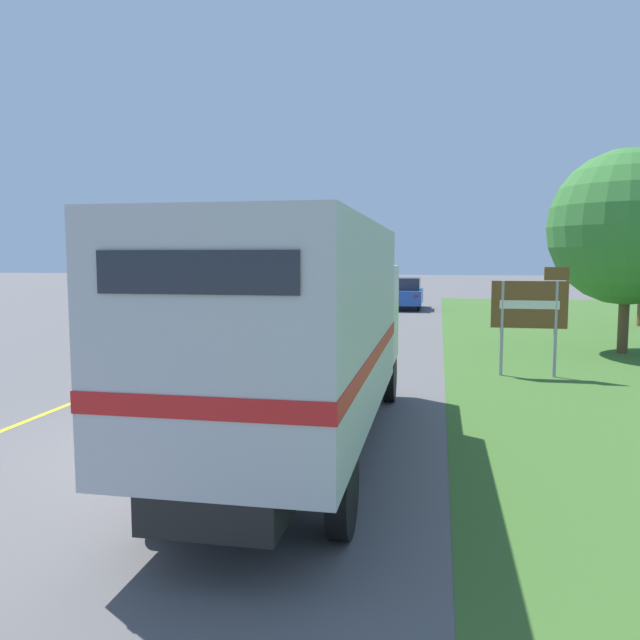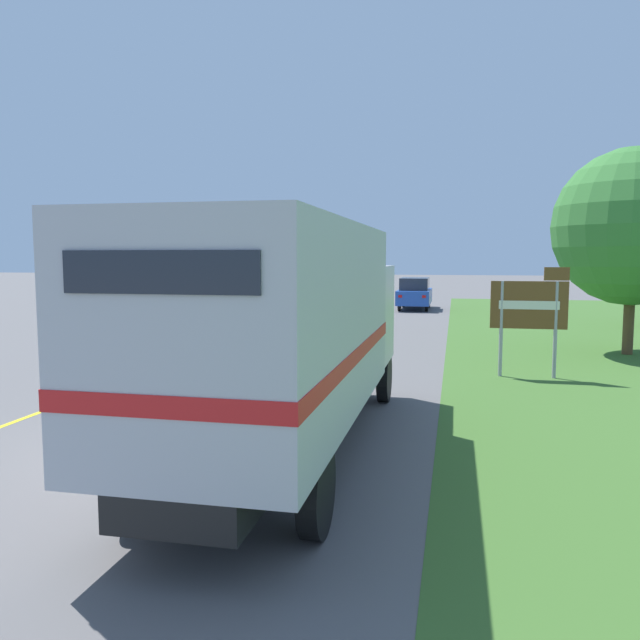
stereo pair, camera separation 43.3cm
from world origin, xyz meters
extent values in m
plane|color=#5B5959|center=(0.00, 0.00, 0.00)|extent=(200.00, 200.00, 0.00)
cube|color=yellow|center=(-3.70, 11.43, 0.00)|extent=(0.12, 50.81, 0.01)
cube|color=white|center=(0.00, 0.37, 0.00)|extent=(0.12, 2.60, 0.01)
cube|color=white|center=(0.00, 6.97, 0.00)|extent=(0.12, 2.60, 0.01)
cube|color=white|center=(0.00, 13.57, 0.00)|extent=(0.12, 2.60, 0.01)
cube|color=white|center=(0.00, 20.17, 0.00)|extent=(0.12, 2.60, 0.01)
cube|color=white|center=(0.00, 26.77, 0.00)|extent=(0.12, 2.60, 0.01)
cylinder|color=black|center=(0.58, 3.54, 0.50)|extent=(0.22, 1.00, 1.00)
cylinder|color=black|center=(2.58, 3.54, 0.50)|extent=(0.22, 1.00, 1.00)
cylinder|color=black|center=(0.58, -2.80, 0.50)|extent=(0.22, 1.00, 1.00)
cylinder|color=black|center=(2.58, -2.80, 0.50)|extent=(0.22, 1.00, 1.00)
cube|color=black|center=(1.58, 0.00, 0.68)|extent=(1.27, 8.45, 0.36)
cube|color=#B7B7BC|center=(1.58, -1.05, 2.11)|extent=(2.32, 6.35, 2.50)
cube|color=red|center=(1.58, -1.05, 1.67)|extent=(2.34, 6.37, 0.20)
cube|color=#232833|center=(1.58, -4.24, 2.80)|extent=(1.74, 0.03, 0.36)
cube|color=#B7B7BC|center=(1.58, 3.18, 1.81)|extent=(2.22, 2.10, 1.90)
cube|color=#283342|center=(1.58, 4.24, 2.05)|extent=(1.97, 0.03, 0.85)
cylinder|color=black|center=(-2.62, 16.99, 0.33)|extent=(0.16, 0.66, 0.66)
cylinder|color=black|center=(-1.14, 16.99, 0.33)|extent=(0.16, 0.66, 0.66)
cylinder|color=black|center=(-2.62, 14.45, 0.33)|extent=(0.16, 0.66, 0.66)
cylinder|color=black|center=(-1.14, 14.45, 0.33)|extent=(0.16, 0.66, 0.66)
cube|color=white|center=(-1.88, 15.72, 0.72)|extent=(1.80, 4.11, 0.78)
cube|color=#282D38|center=(-1.88, 15.55, 1.44)|extent=(1.55, 2.26, 0.66)
cube|color=red|center=(-2.51, 13.66, 0.86)|extent=(0.20, 0.03, 0.14)
cube|color=red|center=(-1.25, 13.66, 0.86)|extent=(0.20, 0.03, 0.14)
cylinder|color=black|center=(0.97, 28.23, 0.33)|extent=(0.16, 0.66, 0.66)
cylinder|color=black|center=(2.45, 28.23, 0.33)|extent=(0.16, 0.66, 0.66)
cylinder|color=black|center=(0.97, 25.43, 0.33)|extent=(0.16, 0.66, 0.66)
cylinder|color=black|center=(2.45, 25.43, 0.33)|extent=(0.16, 0.66, 0.66)
cube|color=#234CAD|center=(1.71, 26.83, 0.73)|extent=(1.80, 4.51, 0.79)
cube|color=#282D38|center=(1.71, 26.65, 1.46)|extent=(1.55, 2.48, 0.67)
cube|color=red|center=(1.08, 24.57, 0.86)|extent=(0.20, 0.03, 0.14)
cube|color=red|center=(2.34, 24.57, 0.86)|extent=(0.20, 0.03, 0.14)
cylinder|color=#9E9EA3|center=(5.07, 6.87, 1.18)|extent=(0.09, 0.09, 2.35)
cylinder|color=#9E9EA3|center=(6.34, 6.87, 1.18)|extent=(0.09, 0.09, 2.35)
cube|color=brown|center=(5.70, 6.87, 1.78)|extent=(1.81, 0.06, 1.16)
cube|color=brown|center=(6.32, 6.87, 2.53)|extent=(0.58, 0.06, 0.32)
cube|color=silver|center=(5.70, 6.84, 1.78)|extent=(1.41, 0.02, 0.21)
cylinder|color=brown|center=(9.10, 11.35, 0.98)|extent=(0.31, 0.31, 1.96)
sphere|color=#387A33|center=(9.10, 11.35, 3.84)|extent=(4.70, 4.70, 4.70)
camera|label=1|loc=(3.52, -9.02, 2.92)|focal=35.00mm
camera|label=2|loc=(3.94, -8.93, 2.92)|focal=35.00mm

